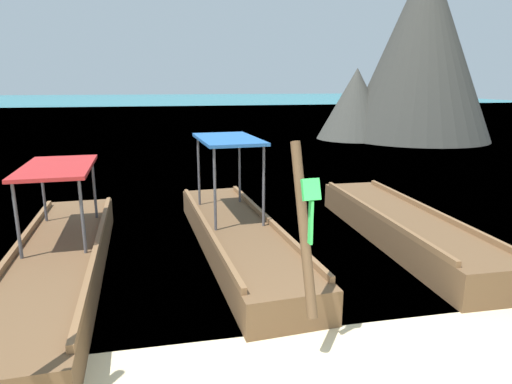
{
  "coord_description": "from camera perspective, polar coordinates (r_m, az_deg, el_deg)",
  "views": [
    {
      "loc": [
        -1.44,
        -2.84,
        3.12
      ],
      "look_at": [
        0.0,
        4.11,
        1.37
      ],
      "focal_mm": 31.28,
      "sensor_mm": 36.0,
      "label": 1
    }
  ],
  "objects": [
    {
      "name": "longtail_boat_green_ribbon",
      "position": [
        8.43,
        -2.3,
        -5.47
      ],
      "size": [
        1.77,
        6.62,
        2.46
      ],
      "color": "brown",
      "rests_on": "ground"
    },
    {
      "name": "karst_rock",
      "position": [
        26.84,
        19.68,
        16.35
      ],
      "size": [
        9.38,
        7.85,
        9.87
      ],
      "color": "#383833",
      "rests_on": "ground"
    },
    {
      "name": "sea_water",
      "position": [
        65.04,
        -10.59,
        10.86
      ],
      "size": [
        120.0,
        120.0,
        0.0
      ],
      "primitive_type": "plane",
      "color": "#147A89",
      "rests_on": "ground"
    },
    {
      "name": "longtail_boat_violet_ribbon",
      "position": [
        9.39,
        18.24,
        -4.31
      ],
      "size": [
        1.31,
        6.22,
        2.57
      ],
      "color": "brown",
      "rests_on": "ground"
    },
    {
      "name": "longtail_boat_orange_ribbon",
      "position": [
        7.79,
        -24.03,
        -8.41
      ],
      "size": [
        1.6,
        6.99,
        2.48
      ],
      "color": "brown",
      "rests_on": "ground"
    }
  ]
}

